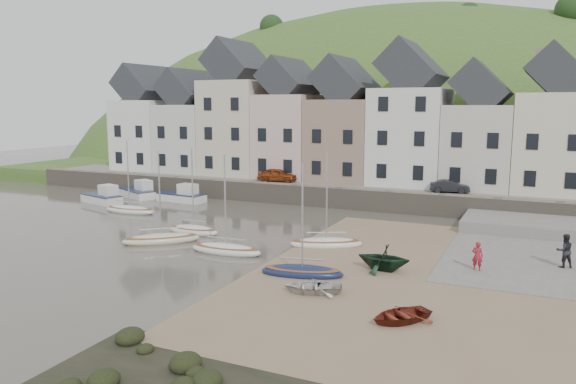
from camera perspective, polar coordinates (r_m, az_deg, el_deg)
The scene contains 25 objects.
ground at distance 34.21m, azimuth -4.22°, elevation -6.41°, with size 160.00×160.00×0.00m, color #403B32.
quay_land at distance 63.46m, azimuth 9.85°, elevation 1.34°, with size 90.00×30.00×1.50m, color #395C24.
quay_street at distance 52.41m, azimuth 6.63°, elevation 0.70°, with size 70.00×7.00×0.10m, color slate.
seawall at distance 49.24m, azimuth 5.35°, elevation -0.59°, with size 70.00×1.20×1.80m, color slate.
beach at distance 30.64m, azimuth 14.31°, elevation -8.46°, with size 18.00×26.00×0.06m, color #7E694D.
slipway at distance 37.94m, azimuth 22.52°, elevation -5.45°, with size 8.00×18.00×0.12m, color slate.
hillside at distance 95.22m, azimuth 10.99°, elevation -7.67°, with size 134.40×84.00×84.00m.
townhouse_terrace at distance 54.75m, azimuth 9.65°, elevation 7.05°, with size 61.05×8.00×13.93m.
sailboat_0 at distance 48.74m, azimuth -15.96°, elevation -1.76°, with size 4.86×1.67×6.32m.
sailboat_1 at distance 39.93m, azimuth -9.68°, elevation -3.87°, with size 3.91×1.55×6.32m.
sailboat_2 at distance 37.80m, azimuth -12.89°, elevation -4.71°, with size 4.84×4.44×6.32m.
sailboat_3 at distance 34.50m, azimuth -6.39°, elevation -5.86°, with size 4.78×1.78×6.32m.
sailboat_4 at distance 35.87m, azimuth 3.96°, elevation -5.24°, with size 4.84×3.38×6.32m.
sailboat_5 at distance 29.87m, azimuth 1.47°, elevation -8.16°, with size 4.67×2.45×6.32m.
motorboat_0 at distance 56.66m, azimuth -15.16°, elevation 0.08°, with size 5.24×3.69×1.70m.
motorboat_1 at distance 54.28m, azimuth -18.47°, elevation -0.46°, with size 4.83×2.92×1.70m.
motorboat_2 at distance 53.13m, azimuth -10.76°, elevation -0.35°, with size 4.98×2.20×1.70m.
rowboat_white at distance 27.25m, azimuth 2.54°, elevation -9.69°, with size 2.00×2.80×0.58m, color silver.
rowboat_green at distance 30.96m, azimuth 9.81°, elevation -6.63°, with size 2.44×2.83×1.49m, color #15301E.
rowboat_red at distance 24.27m, azimuth 11.46°, elevation -12.28°, with size 1.98×2.77×0.57m, color maroon.
person_red at distance 32.04m, azimuth 18.89°, elevation -6.24°, with size 0.58×0.38×1.60m, color maroon.
person_dark at distance 34.43m, azimuth 26.55°, elevation -5.42°, with size 0.92×0.72×1.90m, color black.
car_left at distance 54.11m, azimuth -1.10°, elevation 1.77°, with size 1.55×3.85×1.31m, color maroon.
car_right at distance 49.33m, azimuth 16.30°, elevation 0.57°, with size 1.15×3.30×1.09m, color black.
shore_rocks at distance 19.37m, azimuth -9.66°, elevation -18.72°, with size 14.00×6.00×0.72m.
Camera 1 is at (16.00, -28.84, 9.09)m, focal length 34.59 mm.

